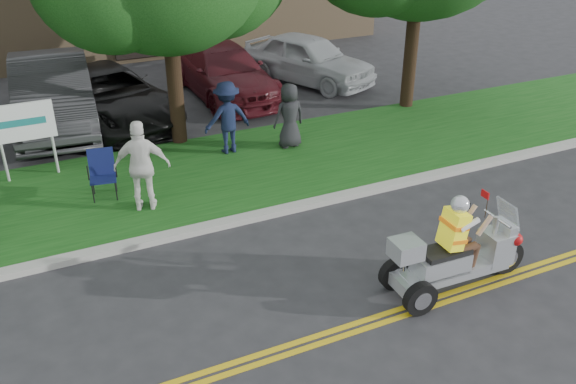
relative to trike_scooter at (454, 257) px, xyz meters
name	(u,v)px	position (x,y,z in m)	size (l,w,h in m)	color
ground	(287,324)	(-2.74, 0.30, -0.58)	(120.00, 120.00, 0.00)	#28282B
centerline_near	(305,349)	(-2.74, -0.28, -0.57)	(60.00, 0.10, 0.01)	gold
centerline_far	(300,342)	(-2.74, -0.12, -0.57)	(60.00, 0.10, 0.01)	gold
curb	(217,225)	(-2.74, 3.35, -0.52)	(60.00, 0.25, 0.12)	#A8A89E
grass_verge	(184,179)	(-2.74, 5.50, -0.52)	(60.00, 4.00, 0.10)	#144913
business_sign	(24,126)	(-5.64, 6.90, 0.68)	(1.25, 0.06, 1.75)	silver
trike_scooter	(454,257)	(0.00, 0.00, 0.00)	(2.53, 0.85, 1.66)	black
lawn_chair_b	(102,170)	(-4.40, 5.40, 0.06)	(0.58, 0.60, 0.96)	black
spectator_adult_right	(142,166)	(-3.78, 4.48, 0.42)	(1.05, 0.44, 1.79)	white
spectator_chair_a	(227,117)	(-1.38, 6.37, 0.37)	(1.09, 0.62, 1.68)	#131B37
spectator_chair_b	(289,116)	(0.04, 6.06, 0.29)	(0.75, 0.49, 1.53)	black
parked_car_left	(53,93)	(-4.77, 10.12, 0.31)	(1.89, 5.41, 1.78)	#2F2E31
parked_car_mid	(108,96)	(-3.45, 9.75, 0.14)	(2.38, 5.17, 1.44)	black
parked_car_right	(224,71)	(0.06, 10.58, 0.15)	(2.04, 5.01, 1.46)	#4F121A
parked_car_far_right	(308,59)	(2.88, 10.68, 0.18)	(1.79, 4.44, 1.51)	#B0B3B7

